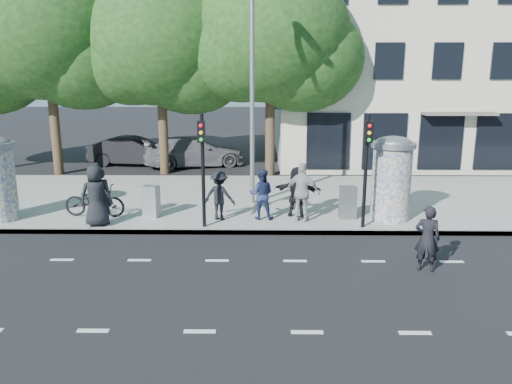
{
  "coord_description": "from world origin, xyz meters",
  "views": [
    {
      "loc": [
        1.16,
        -10.61,
        4.71
      ],
      "look_at": [
        0.97,
        3.5,
        1.31
      ],
      "focal_mm": 35.0,
      "sensor_mm": 36.0,
      "label": 1
    }
  ],
  "objects_px": {
    "ped_a": "(96,196)",
    "cabinet_right": "(348,202)",
    "man_road": "(427,239)",
    "street_lamp": "(252,70)",
    "car_mid": "(133,151)",
    "ped_c": "(261,194)",
    "car_right": "(194,152)",
    "ped_f": "(297,191)",
    "cabinet_left": "(151,201)",
    "traffic_pole_far": "(367,159)",
    "ad_column_right": "(392,177)",
    "ped_d": "(220,196)",
    "ped_b": "(101,196)",
    "bicycle": "(95,201)",
    "traffic_pole_near": "(202,159)",
    "ped_e": "(302,192)"
  },
  "relations": [
    {
      "from": "ped_c",
      "to": "ped_f",
      "type": "xyz_separation_m",
      "value": [
        1.14,
        0.32,
        0.02
      ]
    },
    {
      "from": "ped_a",
      "to": "car_right",
      "type": "height_order",
      "value": "ped_a"
    },
    {
      "from": "ped_a",
      "to": "cabinet_right",
      "type": "xyz_separation_m",
      "value": [
        7.74,
        0.88,
        -0.42
      ]
    },
    {
      "from": "ped_e",
      "to": "bicycle",
      "type": "bearing_deg",
      "value": 16.59
    },
    {
      "from": "ad_column_right",
      "to": "bicycle",
      "type": "xyz_separation_m",
      "value": [
        -9.46,
        0.19,
        -0.87
      ]
    },
    {
      "from": "ped_b",
      "to": "man_road",
      "type": "distance_m",
      "value": 9.48
    },
    {
      "from": "ped_b",
      "to": "cabinet_left",
      "type": "distance_m",
      "value": 1.62
    },
    {
      "from": "ped_a",
      "to": "car_mid",
      "type": "height_order",
      "value": "ped_a"
    },
    {
      "from": "cabinet_left",
      "to": "traffic_pole_far",
      "type": "bearing_deg",
      "value": 6.12
    },
    {
      "from": "traffic_pole_far",
      "to": "ped_c",
      "type": "xyz_separation_m",
      "value": [
        -3.07,
        0.91,
        -1.28
      ]
    },
    {
      "from": "traffic_pole_far",
      "to": "cabinet_right",
      "type": "distance_m",
      "value": 1.87
    },
    {
      "from": "street_lamp",
      "to": "ped_b",
      "type": "xyz_separation_m",
      "value": [
        -4.58,
        -2.57,
        -3.77
      ]
    },
    {
      "from": "traffic_pole_near",
      "to": "ped_d",
      "type": "bearing_deg",
      "value": 62.97
    },
    {
      "from": "ped_d",
      "to": "cabinet_left",
      "type": "xyz_separation_m",
      "value": [
        -2.23,
        0.28,
        -0.27
      ]
    },
    {
      "from": "cabinet_right",
      "to": "ped_a",
      "type": "bearing_deg",
      "value": 178.39
    },
    {
      "from": "ped_a",
      "to": "ped_f",
      "type": "height_order",
      "value": "ped_a"
    },
    {
      "from": "ped_f",
      "to": "bicycle",
      "type": "xyz_separation_m",
      "value": [
        -6.53,
        -0.13,
        -0.3
      ]
    },
    {
      "from": "traffic_pole_far",
      "to": "ped_f",
      "type": "xyz_separation_m",
      "value": [
        -1.93,
        1.23,
        -1.26
      ]
    },
    {
      "from": "traffic_pole_far",
      "to": "bicycle",
      "type": "height_order",
      "value": "traffic_pole_far"
    },
    {
      "from": "cabinet_right",
      "to": "ped_e",
      "type": "bearing_deg",
      "value": -174.85
    },
    {
      "from": "traffic_pole_far",
      "to": "ped_b",
      "type": "bearing_deg",
      "value": 178.08
    },
    {
      "from": "cabinet_left",
      "to": "car_right",
      "type": "xyz_separation_m",
      "value": [
        0.09,
        9.72,
        0.08
      ]
    },
    {
      "from": "bicycle",
      "to": "cabinet_right",
      "type": "relative_size",
      "value": 1.89
    },
    {
      "from": "street_lamp",
      "to": "ped_d",
      "type": "relative_size",
      "value": 5.11
    },
    {
      "from": "traffic_pole_near",
      "to": "ped_e",
      "type": "distance_m",
      "value": 3.28
    },
    {
      "from": "car_right",
      "to": "ped_f",
      "type": "bearing_deg",
      "value": -172.2
    },
    {
      "from": "ped_d",
      "to": "man_road",
      "type": "xyz_separation_m",
      "value": [
        5.32,
        -3.76,
        -0.12
      ]
    },
    {
      "from": "ped_e",
      "to": "ped_c",
      "type": "bearing_deg",
      "value": 8.37
    },
    {
      "from": "ped_d",
      "to": "cabinet_left",
      "type": "height_order",
      "value": "ped_d"
    },
    {
      "from": "traffic_pole_near",
      "to": "ped_a",
      "type": "distance_m",
      "value": 3.45
    },
    {
      "from": "ad_column_right",
      "to": "traffic_pole_near",
      "type": "relative_size",
      "value": 0.78
    },
    {
      "from": "traffic_pole_far",
      "to": "car_right",
      "type": "bearing_deg",
      "value": 121.17
    },
    {
      "from": "traffic_pole_near",
      "to": "man_road",
      "type": "relative_size",
      "value": 2.08
    },
    {
      "from": "ad_column_right",
      "to": "car_mid",
      "type": "xyz_separation_m",
      "value": [
        -10.73,
        10.15,
        -0.8
      ]
    },
    {
      "from": "man_road",
      "to": "cabinet_right",
      "type": "xyz_separation_m",
      "value": [
        -1.25,
        3.94,
        -0.14
      ]
    },
    {
      "from": "traffic_pole_near",
      "to": "ped_f",
      "type": "distance_m",
      "value": 3.37
    },
    {
      "from": "man_road",
      "to": "bicycle",
      "type": "height_order",
      "value": "man_road"
    },
    {
      "from": "traffic_pole_far",
      "to": "bicycle",
      "type": "xyz_separation_m",
      "value": [
        -8.46,
        1.1,
        -1.56
      ]
    },
    {
      "from": "man_road",
      "to": "street_lamp",
      "type": "bearing_deg",
      "value": -37.44
    },
    {
      "from": "ped_b",
      "to": "ped_d",
      "type": "height_order",
      "value": "ped_b"
    },
    {
      "from": "car_mid",
      "to": "car_right",
      "type": "height_order",
      "value": "car_right"
    },
    {
      "from": "traffic_pole_near",
      "to": "car_mid",
      "type": "distance_m",
      "value": 12.2
    },
    {
      "from": "cabinet_right",
      "to": "man_road",
      "type": "bearing_deg",
      "value": -80.5
    },
    {
      "from": "traffic_pole_far",
      "to": "ped_a",
      "type": "height_order",
      "value": "traffic_pole_far"
    },
    {
      "from": "ped_f",
      "to": "cabinet_left",
      "type": "bearing_deg",
      "value": 16.35
    },
    {
      "from": "ped_c",
      "to": "car_right",
      "type": "bearing_deg",
      "value": -64.98
    },
    {
      "from": "ped_a",
      "to": "ped_d",
      "type": "xyz_separation_m",
      "value": [
        3.66,
        0.7,
        -0.16
      ]
    },
    {
      "from": "man_road",
      "to": "car_mid",
      "type": "relative_size",
      "value": 0.36
    },
    {
      "from": "ped_c",
      "to": "bicycle",
      "type": "bearing_deg",
      "value": 3.72
    },
    {
      "from": "ad_column_right",
      "to": "ped_c",
      "type": "xyz_separation_m",
      "value": [
        -4.07,
        0.0,
        -0.58
      ]
    }
  ]
}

